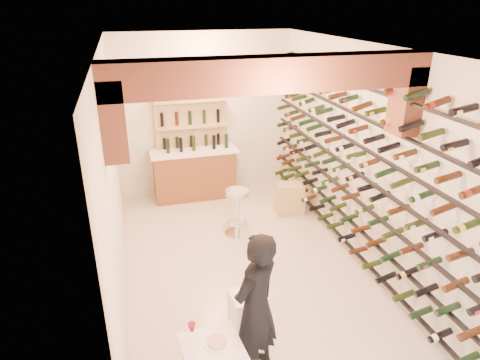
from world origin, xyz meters
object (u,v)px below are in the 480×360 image
(chrome_barstool, at_px, (237,209))
(crate_lower, at_px, (289,205))
(wine_rack, at_px, (346,161))
(back_counter, at_px, (195,172))
(white_stool, at_px, (247,311))
(tasting_table, at_px, (212,358))
(person, at_px, (256,307))

(chrome_barstool, relative_size, crate_lower, 1.62)
(chrome_barstool, bearing_deg, wine_rack, -34.34)
(back_counter, height_order, white_stool, back_counter)
(back_counter, xyz_separation_m, chrome_barstool, (0.43, -1.69, -0.05))
(wine_rack, height_order, white_stool, wine_rack)
(tasting_table, bearing_deg, chrome_barstool, 65.94)
(wine_rack, height_order, chrome_barstool, wine_rack)
(person, xyz_separation_m, crate_lower, (1.72, 3.35, -0.69))
(back_counter, height_order, chrome_barstool, back_counter)
(wine_rack, bearing_deg, person, -136.29)
(tasting_table, xyz_separation_m, crate_lower, (2.25, 3.71, -0.50))
(white_stool, bearing_deg, chrome_barstool, 78.04)
(back_counter, relative_size, tasting_table, 1.77)
(white_stool, bearing_deg, person, -98.43)
(back_counter, relative_size, chrome_barstool, 2.06)
(white_stool, height_order, person, person)
(back_counter, bearing_deg, person, -91.66)
(tasting_table, relative_size, crate_lower, 1.88)
(wine_rack, relative_size, crate_lower, 11.17)
(chrome_barstool, height_order, crate_lower, chrome_barstool)
(tasting_table, xyz_separation_m, chrome_barstool, (1.09, 3.19, -0.17))
(back_counter, height_order, person, person)
(wine_rack, relative_size, tasting_table, 5.94)
(person, distance_m, chrome_barstool, 2.91)
(crate_lower, bearing_deg, wine_rack, -80.71)
(wine_rack, distance_m, person, 2.80)
(chrome_barstool, bearing_deg, tasting_table, -108.84)
(wine_rack, distance_m, tasting_table, 3.47)
(white_stool, height_order, chrome_barstool, chrome_barstool)
(back_counter, distance_m, chrome_barstool, 1.74)
(back_counter, xyz_separation_m, person, (-0.13, -4.52, 0.31))
(chrome_barstool, bearing_deg, person, -101.16)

